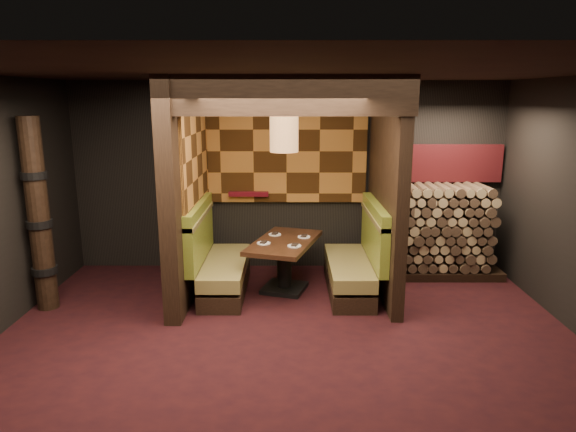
{
  "coord_description": "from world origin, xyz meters",
  "views": [
    {
      "loc": [
        0.01,
        -4.99,
        2.62
      ],
      "look_at": [
        0.0,
        1.3,
        1.15
      ],
      "focal_mm": 32.0,
      "sensor_mm": 36.0,
      "label": 1
    }
  ],
  "objects_px": {
    "firewood_stack": "(442,231)",
    "booth_bench_right": "(356,264)",
    "booth_bench_left": "(217,264)",
    "pendant_lamp": "(284,134)",
    "dining_table": "(284,257)",
    "totem_column": "(39,217)"
  },
  "relations": [
    {
      "from": "booth_bench_right",
      "to": "totem_column",
      "type": "distance_m",
      "value": 4.1
    },
    {
      "from": "booth_bench_right",
      "to": "dining_table",
      "type": "relative_size",
      "value": 1.06
    },
    {
      "from": "booth_bench_right",
      "to": "pendant_lamp",
      "type": "bearing_deg",
      "value": 179.8
    },
    {
      "from": "dining_table",
      "to": "pendant_lamp",
      "type": "bearing_deg",
      "value": -90.0
    },
    {
      "from": "booth_bench_left",
      "to": "firewood_stack",
      "type": "height_order",
      "value": "firewood_stack"
    },
    {
      "from": "pendant_lamp",
      "to": "totem_column",
      "type": "distance_m",
      "value": 3.2
    },
    {
      "from": "dining_table",
      "to": "firewood_stack",
      "type": "height_order",
      "value": "firewood_stack"
    },
    {
      "from": "booth_bench_left",
      "to": "booth_bench_right",
      "type": "bearing_deg",
      "value": 0.0
    },
    {
      "from": "firewood_stack",
      "to": "booth_bench_left",
      "type": "bearing_deg",
      "value": -167.83
    },
    {
      "from": "pendant_lamp",
      "to": "totem_column",
      "type": "bearing_deg",
      "value": -169.55
    },
    {
      "from": "dining_table",
      "to": "pendant_lamp",
      "type": "xyz_separation_m",
      "value": [
        -0.0,
        -0.05,
        1.66
      ]
    },
    {
      "from": "booth_bench_left",
      "to": "dining_table",
      "type": "bearing_deg",
      "value": 3.35
    },
    {
      "from": "firewood_stack",
      "to": "dining_table",
      "type": "bearing_deg",
      "value": -164.53
    },
    {
      "from": "firewood_stack",
      "to": "booth_bench_right",
      "type": "bearing_deg",
      "value": -152.65
    },
    {
      "from": "booth_bench_left",
      "to": "totem_column",
      "type": "bearing_deg",
      "value": -165.25
    },
    {
      "from": "booth_bench_right",
      "to": "pendant_lamp",
      "type": "distance_m",
      "value": 2.0
    },
    {
      "from": "booth_bench_left",
      "to": "firewood_stack",
      "type": "relative_size",
      "value": 0.92
    },
    {
      "from": "dining_table",
      "to": "pendant_lamp",
      "type": "height_order",
      "value": "pendant_lamp"
    },
    {
      "from": "booth_bench_right",
      "to": "totem_column",
      "type": "bearing_deg",
      "value": -172.14
    },
    {
      "from": "pendant_lamp",
      "to": "booth_bench_right",
      "type": "bearing_deg",
      "value": -0.2
    },
    {
      "from": "booth_bench_right",
      "to": "dining_table",
      "type": "distance_m",
      "value": 0.99
    },
    {
      "from": "pendant_lamp",
      "to": "firewood_stack",
      "type": "xyz_separation_m",
      "value": [
        2.34,
        0.7,
        -1.46
      ]
    }
  ]
}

